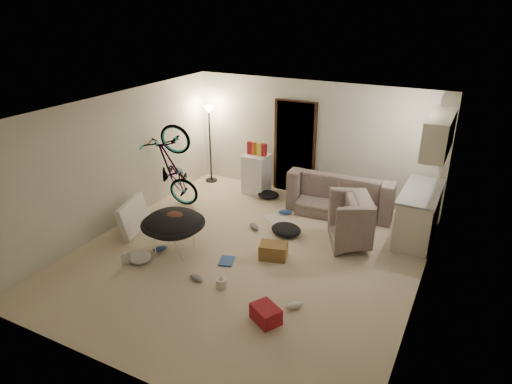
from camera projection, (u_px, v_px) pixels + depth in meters
The scene contains 39 objects.
floor at pixel (248, 255), 7.78m from camera, with size 5.50×6.00×0.02m, color beige.
ceiling at pixel (246, 109), 6.79m from camera, with size 5.50×6.00×0.02m, color white.
wall_back at pixel (313, 140), 9.75m from camera, with size 5.50×0.02×2.50m, color beige.
wall_front at pixel (113, 284), 4.82m from camera, with size 5.50×0.02×2.50m, color beige.
wall_left at pixel (116, 161), 8.45m from camera, with size 0.02×6.00×2.50m, color beige.
wall_right at pixel (428, 223), 6.13m from camera, with size 0.02×6.00×2.50m, color beige.
doorway at pixel (295, 148), 9.98m from camera, with size 0.85×0.10×2.04m, color black.
door_trim at pixel (295, 148), 9.95m from camera, with size 0.97×0.04×2.10m, color #301C11.
floor_lamp at pixel (209, 128), 10.44m from camera, with size 0.28×0.28×1.81m.
kitchen_counter at pixel (418, 215), 8.22m from camera, with size 0.60×1.50×0.88m, color beige.
counter_top at pixel (422, 191), 8.04m from camera, with size 0.64×1.54×0.04m, color gray.
kitchen_uppers at pixel (439, 134), 7.58m from camera, with size 0.38×1.40×0.65m, color beige.
sofa at pixel (342, 197), 9.30m from camera, with size 2.11×0.82×0.62m, color #363D35.
armchair at pixel (368, 227), 8.02m from camera, with size 1.01×0.88×0.66m, color #363D35.
bicycle at pixel (174, 185), 9.43m from camera, with size 0.64×1.84×0.97m, color black.
book_asset at pixel (122, 266), 7.45m from camera, with size 0.16×0.22×0.02m, color maroon.
mini_fridge at pixel (256, 174), 10.17m from camera, with size 0.51×0.51×0.87m, color white.
snack_box_0 at pixel (250, 148), 10.02m from camera, with size 0.10×0.07×0.30m, color maroon.
snack_box_1 at pixel (254, 149), 9.97m from camera, with size 0.10×0.07×0.30m, color #BE5317.
snack_box_2 at pixel (259, 150), 9.92m from camera, with size 0.10×0.07×0.30m, color yellow.
snack_box_3 at pixel (264, 151), 9.87m from camera, with size 0.10×0.07×0.30m, color maroon.
saucer_chair at pixel (174, 229), 7.69m from camera, with size 1.08×1.08×0.77m.
hoodie at pixel (174, 219), 7.56m from camera, with size 0.48×0.40×0.22m, color #4B271A.
sofa_drape at pixel (299, 178), 9.60m from camera, with size 0.56×0.46×0.28m, color black.
tv_box at pixel (133, 216), 8.46m from camera, with size 0.11×0.92×0.61m, color silver.
drink_case_a at pixel (273, 251), 7.65m from camera, with size 0.45×0.32×0.26m, color brown.
drink_case_b at pixel (266, 314), 6.14m from camera, with size 0.39×0.29×0.23m, color maroon.
juicer at pixel (221, 283), 6.85m from camera, with size 0.16×0.16×0.23m.
newspaper at pixel (277, 219), 9.06m from camera, with size 0.38×0.50×0.01m, color beige.
book_blue at pixel (227, 261), 7.57m from camera, with size 0.22×0.31×0.03m, color #2A5098.
book_white at pixel (187, 229), 8.62m from camera, with size 0.18×0.24×0.02m, color silver.
shoe_0 at pixel (285, 212), 9.22m from camera, with size 0.28×0.11×0.10m, color #2A5098.
shoe_1 at pixel (254, 227), 8.63m from camera, with size 0.29×0.12×0.11m, color slate.
shoe_2 at pixel (160, 249), 7.88m from camera, with size 0.24×0.10×0.09m, color #2A5098.
shoe_3 at pixel (196, 278), 7.05m from camera, with size 0.25×0.10×0.09m, color slate.
shoe_4 at pixel (294, 305), 6.42m from camera, with size 0.26×0.11×0.10m, color white.
clothes_lump_a at pixel (286, 230), 8.43m from camera, with size 0.58×0.49×0.19m, color black.
clothes_lump_b at pixel (268, 195), 9.99m from camera, with size 0.46×0.40×0.14m, color black.
clothes_lump_c at pixel (140, 257), 7.58m from camera, with size 0.42×0.36×0.13m, color silver.
Camera 1 is at (3.20, -5.93, 4.03)m, focal length 32.00 mm.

